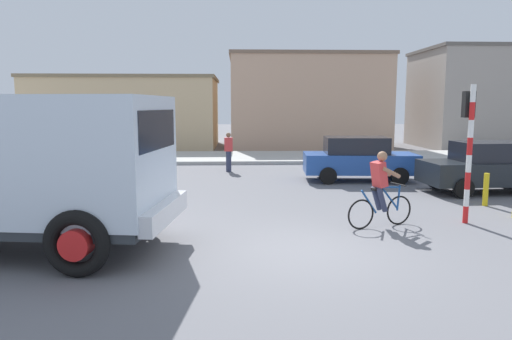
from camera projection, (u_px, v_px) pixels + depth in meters
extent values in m
plane|color=slate|center=(300.00, 251.00, 8.83)|extent=(120.00, 120.00, 0.00)
cube|color=#ADADA8|center=(261.00, 157.00, 24.09)|extent=(80.00, 5.00, 0.16)
cube|color=silver|center=(21.00, 156.00, 8.62)|extent=(5.46, 3.11, 2.20)
cube|color=#2D3338|center=(25.00, 218.00, 8.78)|extent=(5.36, 3.05, 0.16)
cube|color=silver|center=(166.00, 212.00, 8.53)|extent=(0.53, 2.39, 0.36)
cube|color=black|center=(155.00, 130.00, 8.34)|extent=(0.38, 2.12, 0.70)
torus|color=black|center=(132.00, 209.00, 9.92)|extent=(1.12, 0.37, 1.10)
cylinder|color=red|center=(132.00, 209.00, 9.92)|extent=(0.53, 0.36, 0.50)
torus|color=black|center=(77.00, 244.00, 7.39)|extent=(1.12, 0.37, 1.10)
cylinder|color=red|center=(77.00, 244.00, 7.39)|extent=(0.53, 0.36, 0.50)
torus|color=black|center=(399.00, 210.00, 10.70)|extent=(0.65, 0.28, 0.68)
torus|color=black|center=(361.00, 214.00, 10.30)|extent=(0.65, 0.28, 0.68)
cylinder|color=#1E4C8C|center=(388.00, 187.00, 10.49)|extent=(0.58, 0.25, 0.09)
cylinder|color=#1E4C8C|center=(389.00, 198.00, 10.55)|extent=(0.49, 0.22, 0.57)
cylinder|color=#1E4C8C|center=(369.00, 202.00, 10.34)|extent=(0.43, 0.20, 0.57)
cylinder|color=#1E4C8C|center=(399.00, 198.00, 10.65)|extent=(0.10, 0.07, 0.59)
cylinder|color=black|center=(398.00, 184.00, 10.60)|extent=(0.21, 0.48, 0.03)
cube|color=black|center=(377.00, 189.00, 10.38)|extent=(0.27, 0.20, 0.06)
cube|color=#D13838|center=(379.00, 174.00, 10.35)|extent=(0.39, 0.40, 0.59)
sphere|color=#9E7051|center=(382.00, 156.00, 10.33)|extent=(0.22, 0.22, 0.22)
cylinder|color=#2D334C|center=(376.00, 198.00, 10.53)|extent=(0.33, 0.22, 0.57)
cylinder|color=#9E7051|center=(382.00, 171.00, 10.57)|extent=(0.49, 0.26, 0.29)
cylinder|color=#2D334C|center=(382.00, 200.00, 10.35)|extent=(0.33, 0.22, 0.57)
cylinder|color=#9E7051|center=(391.00, 172.00, 10.28)|extent=(0.49, 0.26, 0.29)
cylinder|color=red|center=(466.00, 215.00, 10.89)|extent=(0.12, 0.12, 0.40)
cylinder|color=white|center=(467.00, 198.00, 10.83)|extent=(0.12, 0.12, 0.40)
cylinder|color=red|center=(468.00, 181.00, 10.78)|extent=(0.12, 0.12, 0.40)
cylinder|color=white|center=(469.00, 164.00, 10.72)|extent=(0.12, 0.12, 0.40)
cylinder|color=red|center=(470.00, 146.00, 10.67)|extent=(0.12, 0.12, 0.40)
cylinder|color=white|center=(471.00, 129.00, 10.61)|extent=(0.12, 0.12, 0.40)
cylinder|color=red|center=(472.00, 111.00, 10.56)|extent=(0.12, 0.12, 0.40)
cylinder|color=white|center=(473.00, 93.00, 10.50)|extent=(0.12, 0.12, 0.40)
cube|color=black|center=(469.00, 104.00, 10.72)|extent=(0.24, 0.20, 0.60)
sphere|color=orange|center=(466.00, 104.00, 10.83)|extent=(0.14, 0.14, 0.14)
cube|color=#1E2328|center=(487.00, 172.00, 14.65)|extent=(4.10, 1.95, 0.70)
cube|color=black|center=(493.00, 151.00, 14.57)|extent=(2.29, 1.58, 0.60)
cylinder|color=black|center=(464.00, 188.00, 13.73)|extent=(0.61, 0.22, 0.60)
cylinder|color=black|center=(436.00, 179.00, 15.41)|extent=(0.61, 0.22, 0.60)
cylinder|color=black|center=(506.00, 178.00, 15.66)|extent=(0.61, 0.22, 0.60)
cube|color=#234C9E|center=(360.00, 163.00, 16.97)|extent=(4.10, 1.96, 0.70)
cube|color=black|center=(356.00, 145.00, 16.88)|extent=(2.29, 1.59, 0.60)
cylinder|color=black|center=(388.00, 169.00, 17.82)|extent=(0.61, 0.22, 0.60)
cylinder|color=black|center=(400.00, 176.00, 16.14)|extent=(0.61, 0.22, 0.60)
cylinder|color=black|center=(323.00, 169.00, 17.89)|extent=(0.61, 0.22, 0.60)
cylinder|color=black|center=(328.00, 176.00, 16.21)|extent=(0.61, 0.22, 0.60)
cylinder|color=#2D334C|center=(229.00, 161.00, 19.34)|extent=(0.22, 0.22, 0.85)
cube|color=#D13838|center=(229.00, 144.00, 19.25)|extent=(0.34, 0.22, 0.56)
sphere|color=brown|center=(228.00, 135.00, 19.19)|extent=(0.20, 0.20, 0.20)
cylinder|color=gold|center=(486.00, 190.00, 12.72)|extent=(0.14, 0.14, 0.90)
cube|color=#D1B284|center=(130.00, 114.00, 30.74)|extent=(11.34, 7.17, 4.34)
cube|color=#7D6B4F|center=(128.00, 79.00, 30.43)|extent=(11.57, 7.32, 0.20)
cube|color=tan|center=(306.00, 103.00, 30.86)|extent=(9.81, 6.68, 5.74)
cube|color=#775E4C|center=(306.00, 57.00, 30.45)|extent=(10.01, 6.81, 0.20)
cube|color=#9E9389|center=(501.00, 100.00, 30.65)|extent=(10.50, 6.42, 6.17)
cube|color=#5E5852|center=(505.00, 50.00, 30.21)|extent=(10.71, 6.54, 0.20)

